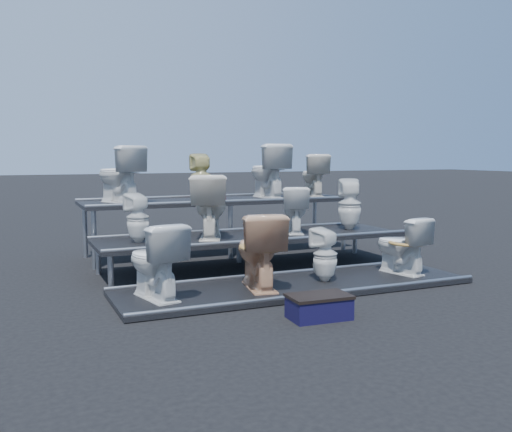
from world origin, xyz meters
name	(u,v)px	position (x,y,z in m)	size (l,w,h in m)	color
ground	(252,269)	(0.00, 0.00, 0.00)	(80.00, 80.00, 0.00)	black
tier_front	(296,286)	(0.00, -1.30, 0.03)	(4.20, 1.20, 0.06)	black
tier_mid	(252,252)	(0.00, 0.00, 0.23)	(4.20, 1.20, 0.46)	black
tier_back	(219,227)	(0.00, 1.30, 0.43)	(4.20, 1.20, 0.86)	black
toilet_0	(155,261)	(-1.66, -1.30, 0.46)	(0.45, 0.78, 0.80)	silver
toilet_1	(259,250)	(-0.48, -1.30, 0.49)	(0.48, 0.84, 0.86)	tan
toilet_2	(325,255)	(0.38, -1.30, 0.38)	(0.29, 0.29, 0.63)	silver
toilet_3	(401,245)	(1.49, -1.30, 0.42)	(0.40, 0.71, 0.72)	silver
toilet_4	(138,218)	(-1.55, 0.00, 0.77)	(0.28, 0.28, 0.62)	silver
toilet_5	(210,206)	(-0.61, 0.00, 0.88)	(0.47, 0.83, 0.84)	silver
toilet_6	(295,210)	(0.65, 0.00, 0.79)	(0.37, 0.64, 0.66)	silver
toilet_7	(350,204)	(1.56, 0.00, 0.83)	(0.34, 0.34, 0.75)	silver
toilet_8	(119,174)	(-1.54, 1.30, 1.27)	(0.46, 0.80, 0.82)	silver
toilet_9	(201,177)	(-0.29, 1.30, 1.22)	(0.32, 0.33, 0.71)	#CBC27C
toilet_10	(268,171)	(0.84, 1.30, 1.29)	(0.48, 0.84, 0.86)	silver
toilet_11	(314,175)	(1.68, 1.30, 1.21)	(0.39, 0.69, 0.70)	silver
red_crate	(210,190)	(-0.15, 1.28, 1.01)	(0.43, 0.34, 0.31)	maroon
step_stool	(319,308)	(-0.36, -2.46, 0.10)	(0.57, 0.34, 0.20)	black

